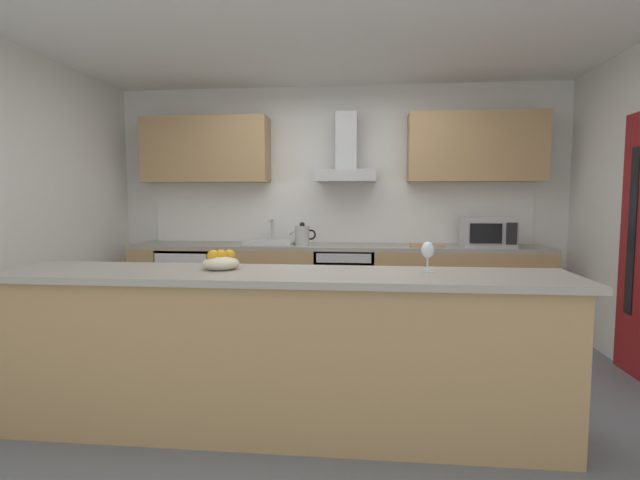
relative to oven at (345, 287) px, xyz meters
name	(u,v)px	position (x,y,z in m)	size (l,w,h in m)	color
ground	(320,386)	(-0.10, -1.50, -0.47)	(5.88, 4.69, 0.02)	slate
ceiling	(320,23)	(-0.10, -1.50, 2.15)	(5.88, 4.69, 0.02)	white
wall_back	(338,206)	(-0.10, 0.41, 0.84)	(5.88, 0.12, 2.60)	white
wall_left	(1,209)	(-2.60, -1.50, 0.84)	(0.12, 4.69, 2.60)	white
backsplash_tile	(338,212)	(-0.10, 0.33, 0.77)	(4.15, 0.02, 0.66)	white
counter_back	(335,287)	(-0.10, 0.03, -0.01)	(4.29, 0.60, 0.90)	tan
counter_island	(282,352)	(-0.25, -2.25, 0.03)	(3.32, 0.64, 0.96)	tan
upper_cabinets	(337,149)	(-0.10, 0.18, 1.45)	(4.24, 0.32, 0.70)	tan
oven	(345,287)	(0.00, 0.00, 0.00)	(0.60, 0.62, 0.80)	slate
refrigerator	(191,287)	(-1.66, 0.00, -0.03)	(0.58, 0.60, 0.85)	white
microwave	(488,232)	(1.42, -0.03, 0.59)	(0.50, 0.38, 0.30)	#B7BABC
sink	(270,242)	(-0.80, 0.01, 0.47)	(0.50, 0.40, 0.26)	silver
kettle	(302,235)	(-0.45, -0.03, 0.55)	(0.29, 0.15, 0.24)	#B7BABC
range_hood	(346,160)	(0.00, 0.13, 1.33)	(0.62, 0.45, 0.72)	#B7BABC
wine_glass	(428,251)	(0.59, -2.17, 0.63)	(0.08, 0.08, 0.18)	silver
fruit_bowl	(221,262)	(-0.63, -2.18, 0.55)	(0.22, 0.22, 0.13)	beige
chopping_board	(427,245)	(0.83, -0.02, 0.45)	(0.34, 0.22, 0.02)	tan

